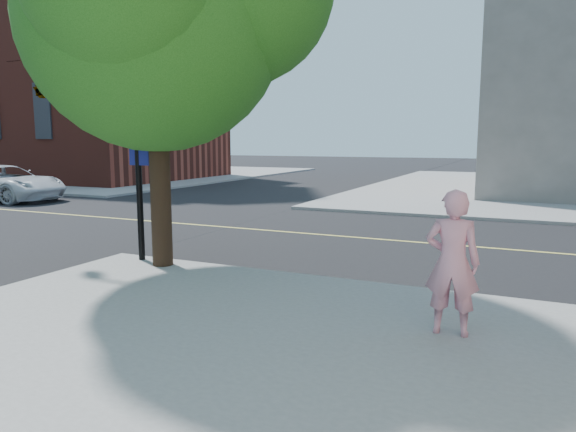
% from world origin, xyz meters
% --- Properties ---
extents(ground, '(140.00, 140.00, 0.00)m').
position_xyz_m(ground, '(0.00, 0.00, 0.00)').
color(ground, black).
rests_on(ground, ground).
extents(road_ew, '(140.00, 9.00, 0.01)m').
position_xyz_m(road_ew, '(0.00, 4.50, 0.01)').
color(road_ew, black).
rests_on(road_ew, ground).
extents(sidewalk_nw, '(26.00, 25.00, 0.12)m').
position_xyz_m(sidewalk_nw, '(-23.00, 21.50, 0.06)').
color(sidewalk_nw, gray).
rests_on(sidewalk_nw, ground).
extents(church, '(15.20, 12.00, 14.40)m').
position_xyz_m(church, '(-20.00, 18.00, 7.18)').
color(church, maroon).
rests_on(church, sidewalk_nw).
extents(office_block, '(12.00, 14.08, 18.00)m').
position_xyz_m(office_block, '(-32.00, 21.98, 9.12)').
color(office_block, '#37241F').
rests_on(office_block, sidewalk_nw).
extents(man_on_phone, '(0.70, 0.49, 1.85)m').
position_xyz_m(man_on_phone, '(6.19, -2.01, 1.05)').
color(man_on_phone, pink).
rests_on(man_on_phone, sidewalk_se).
extents(signal_pole, '(3.96, 0.45, 4.47)m').
position_xyz_m(signal_pole, '(-2.37, -0.30, 3.77)').
color(signal_pole, black).
rests_on(signal_pole, sidewalk_se).
extents(car_a, '(5.56, 2.77, 1.51)m').
position_xyz_m(car_a, '(-13.22, 6.50, 0.76)').
color(car_a, silver).
rests_on(car_a, ground).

